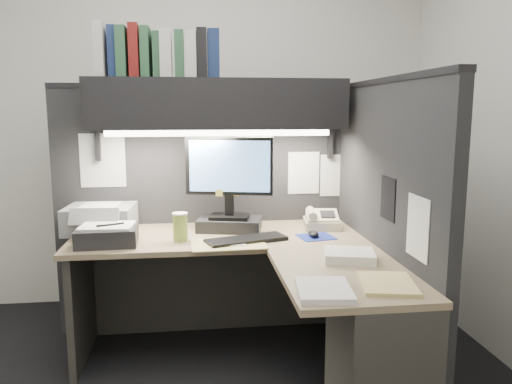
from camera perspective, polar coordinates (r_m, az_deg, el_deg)
wall_back at (r=3.84m, az=-6.81°, el=7.56°), size 3.50×0.04×2.70m
wall_front at (r=0.85m, az=-4.87°, el=1.84°), size 3.50×0.04×2.70m
partition_back at (r=3.34m, az=-6.02°, el=-2.18°), size 1.90×0.06×1.60m
partition_right at (r=2.80m, az=14.26°, el=-4.66°), size 0.06×1.50×1.60m
desk at (r=2.59m, az=3.65°, el=-13.84°), size 1.70×1.53×0.73m
overhead_shelf at (r=3.10m, az=-4.38°, el=9.98°), size 1.55×0.34×0.30m
task_light_tube at (r=2.96m, az=-4.20°, el=6.73°), size 1.32×0.04×0.04m
monitor at (r=3.05m, az=-3.06°, el=-0.21°), size 0.53×0.31×0.58m
keyboard at (r=2.82m, az=-1.12°, el=-5.48°), size 0.48×0.29×0.02m
mousepad at (r=2.95m, az=6.88°, el=-5.11°), size 0.23×0.21×0.00m
mouse at (r=2.93m, az=6.58°, el=-4.76°), size 0.06×0.10×0.04m
telephone at (r=3.17m, az=7.51°, el=-3.29°), size 0.25×0.25×0.09m
coffee_cup at (r=2.86m, az=-8.65°, el=-4.05°), size 0.11×0.11×0.15m
printer at (r=3.19m, az=-17.35°, el=-2.93°), size 0.42×0.36×0.16m
notebook_stack at (r=2.89m, az=-16.61°, el=-4.78°), size 0.33×0.28×0.10m
open_folder at (r=2.77m, az=-3.17°, el=-5.97°), size 0.42×0.28×0.01m
paper_stack_a at (r=2.52m, az=10.61°, el=-7.16°), size 0.28×0.26×0.05m
paper_stack_b at (r=2.07m, az=7.78°, el=-11.07°), size 0.24×0.29×0.03m
manila_stack at (r=2.21m, az=14.76°, el=-10.09°), size 0.27×0.32×0.02m
binder_row at (r=3.12m, az=-11.06°, el=15.22°), size 0.71×0.25×0.31m
pinned_papers at (r=2.97m, az=1.64°, el=1.40°), size 1.76×1.31×0.51m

